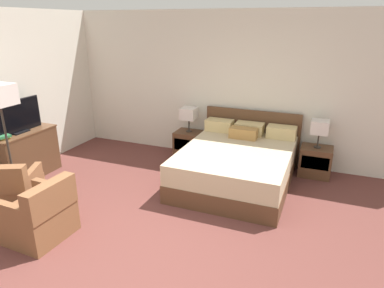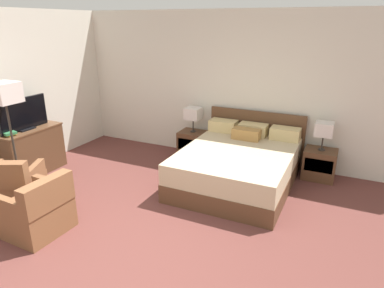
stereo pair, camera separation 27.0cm
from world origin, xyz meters
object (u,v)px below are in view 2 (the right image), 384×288
at_px(dresser, 32,151).
at_px(armchair_companion, 37,211).
at_px(nightstand_right, 319,164).
at_px(tv, 23,115).
at_px(floor_lamp, 5,99).
at_px(nightstand_left, 193,144).
at_px(table_lamp_left, 193,114).
at_px(book_red_cover, 8,134).
at_px(bed, 238,165).
at_px(table_lamp_right, 324,129).
at_px(book_blue_cover, 8,132).
at_px(armchair_by_window, 13,188).

bearing_deg(dresser, armchair_companion, -39.42).
bearing_deg(nightstand_right, tv, -156.81).
xyz_separation_m(armchair_companion, floor_lamp, (-1.24, 0.74, 1.14)).
bearing_deg(armchair_companion, nightstand_left, 78.40).
bearing_deg(nightstand_right, table_lamp_left, 179.96).
height_order(nightstand_right, book_red_cover, book_red_cover).
height_order(bed, book_red_cover, bed).
bearing_deg(table_lamp_left, table_lamp_right, 0.00).
relative_size(table_lamp_right, tv, 0.52).
bearing_deg(table_lamp_right, dresser, -157.26).
bearing_deg(table_lamp_right, floor_lamp, -150.40).
relative_size(nightstand_left, armchair_companion, 0.67).
bearing_deg(book_blue_cover, table_lamp_right, 26.62).
height_order(book_red_cover, floor_lamp, floor_lamp).
xyz_separation_m(bed, nightstand_right, (1.15, 0.76, -0.07)).
bearing_deg(dresser, bed, 18.48).
bearing_deg(nightstand_left, armchair_companion, -101.60).
distance_m(dresser, tv, 0.64).
bearing_deg(tv, nightstand_left, 41.60).
height_order(table_lamp_right, dresser, table_lamp_right).
height_order(bed, tv, tv).
distance_m(table_lamp_left, tv, 2.88).
bearing_deg(nightstand_left, book_blue_cover, -133.94).
xyz_separation_m(nightstand_left, nightstand_right, (2.30, 0.00, 0.00)).
relative_size(book_blue_cover, armchair_companion, 0.34).
height_order(armchair_by_window, floor_lamp, floor_lamp).
relative_size(tv, floor_lamp, 0.54).
xyz_separation_m(table_lamp_left, book_blue_cover, (-2.15, -2.23, -0.02)).
bearing_deg(armchair_by_window, dresser, 126.41).
relative_size(dresser, armchair_companion, 1.42).
relative_size(bed, table_lamp_right, 4.50).
bearing_deg(armchair_companion, book_blue_cover, 149.85).
distance_m(table_lamp_left, armchair_by_window, 3.21).
relative_size(tv, book_blue_cover, 3.46).
height_order(book_blue_cover, floor_lamp, floor_lamp).
bearing_deg(book_blue_cover, armchair_by_window, -39.56).
xyz_separation_m(table_lamp_right, dresser, (-4.45, -1.87, -0.44)).
height_order(nightstand_right, tv, tv).
distance_m(armchair_by_window, armchair_companion, 0.88).
distance_m(bed, armchair_companion, 2.95).
bearing_deg(table_lamp_right, book_red_cover, -153.45).
height_order(table_lamp_left, table_lamp_right, same).
height_order(nightstand_left, book_red_cover, book_red_cover).
distance_m(nightstand_right, book_red_cover, 5.02).
distance_m(nightstand_left, nightstand_right, 2.30).
distance_m(nightstand_left, armchair_by_window, 3.16).
distance_m(bed, dresser, 3.48).
relative_size(tv, armchair_by_window, 0.97).
xyz_separation_m(bed, armchair_by_window, (-2.61, -2.04, -0.04)).
relative_size(armchair_by_window, floor_lamp, 0.56).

